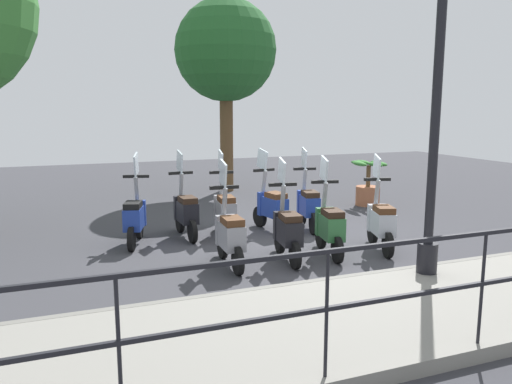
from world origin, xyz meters
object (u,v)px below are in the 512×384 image
at_px(scooter_near_2, 287,230).
at_px(scooter_far_2, 225,210).
at_px(potted_palm, 368,187).
at_px(scooter_far_3, 186,211).
at_px(tree_distant, 226,52).
at_px(scooter_far_0, 308,204).
at_px(scooter_far_4, 135,217).
at_px(scooter_near_0, 381,221).
at_px(scooter_near_1, 329,225).
at_px(scooter_near_3, 230,234).
at_px(scooter_far_1, 272,206).
at_px(lamp_post_near, 436,116).

bearing_deg(scooter_near_2, scooter_far_2, 22.57).
xyz_separation_m(potted_palm, scooter_far_3, (-1.36, 4.71, 0.04)).
xyz_separation_m(tree_distant, scooter_far_0, (-4.80, -0.07, -3.28)).
bearing_deg(scooter_far_4, scooter_far_3, -63.28).
relative_size(scooter_near_0, scooter_near_2, 1.00).
bearing_deg(scooter_near_2, scooter_far_0, -27.36).
bearing_deg(scooter_far_3, potted_palm, -76.12).
bearing_deg(scooter_far_0, scooter_near_1, 175.73).
relative_size(tree_distant, scooter_near_2, 3.36).
distance_m(scooter_near_1, scooter_far_3, 2.64).
bearing_deg(scooter_far_2, potted_palm, -62.97).
bearing_deg(scooter_near_2, scooter_near_0, -83.05).
bearing_deg(scooter_far_4, tree_distant, -16.81).
bearing_deg(scooter_far_3, scooter_near_1, -138.11).
relative_size(scooter_near_0, scooter_far_3, 1.00).
bearing_deg(tree_distant, scooter_far_0, -179.17).
xyz_separation_m(potted_palm, scooter_near_2, (-3.27, 3.60, 0.04)).
distance_m(scooter_near_3, scooter_far_3, 1.87).
bearing_deg(scooter_far_1, scooter_far_3, 75.01).
relative_size(scooter_far_0, scooter_far_4, 1.00).
bearing_deg(scooter_far_1, potted_palm, -73.72).
xyz_separation_m(scooter_near_1, scooter_near_3, (0.04, 1.62, 0.00)).
height_order(scooter_near_3, scooter_far_0, same).
height_order(tree_distant, scooter_near_1, tree_distant).
distance_m(potted_palm, scooter_far_3, 4.91).
xyz_separation_m(scooter_far_1, scooter_far_4, (-0.01, 2.50, 0.00)).
bearing_deg(scooter_near_1, scooter_far_3, 55.39).
height_order(scooter_near_2, scooter_far_4, same).
xyz_separation_m(tree_distant, scooter_far_1, (-4.70, 0.64, -3.28)).
distance_m(lamp_post_near, scooter_far_0, 3.65).
relative_size(scooter_near_0, scooter_near_3, 1.00).
height_order(tree_distant, scooter_near_0, tree_distant).
xyz_separation_m(scooter_near_1, scooter_far_4, (1.74, 2.75, 0.00)).
distance_m(potted_palm, scooter_near_2, 4.87).
height_order(scooter_near_0, scooter_near_1, same).
bearing_deg(scooter_near_2, scooter_near_1, -80.29).
height_order(tree_distant, scooter_far_1, tree_distant).
bearing_deg(potted_palm, scooter_far_1, 115.88).
relative_size(scooter_near_2, scooter_far_2, 1.00).
height_order(lamp_post_near, scooter_near_3, lamp_post_near).
xyz_separation_m(potted_palm, scooter_near_3, (-3.21, 4.50, 0.04)).
distance_m(potted_palm, scooter_far_4, 5.82).
distance_m(tree_distant, scooter_near_2, 7.33).
height_order(scooter_near_1, scooter_far_2, same).
relative_size(lamp_post_near, scooter_far_3, 2.97).
relative_size(tree_distant, scooter_near_3, 3.36).
xyz_separation_m(tree_distant, scooter_near_3, (-6.40, 2.02, -3.28)).
bearing_deg(lamp_post_near, tree_distant, 1.31).
relative_size(potted_palm, scooter_near_0, 0.69).
xyz_separation_m(scooter_near_0, scooter_far_4, (1.79, 3.66, 0.00)).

